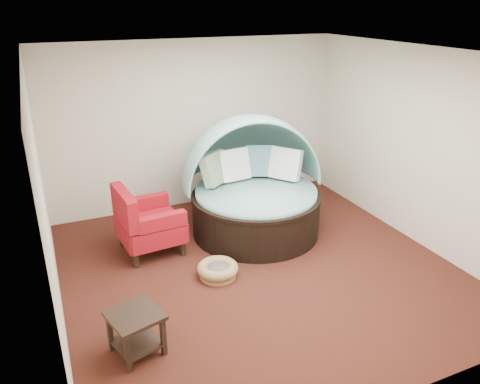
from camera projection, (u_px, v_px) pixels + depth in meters
name	position (u px, v px, depth m)	size (l,w,h in m)	color
floor	(259.00, 268.00, 6.32)	(5.00, 5.00, 0.00)	#411C12
wall_back	(195.00, 125.00, 7.90)	(5.00, 5.00, 0.00)	beige
wall_front	(400.00, 270.00, 3.67)	(5.00, 5.00, 0.00)	beige
wall_left	(44.00, 204.00, 4.85)	(5.00, 5.00, 0.00)	beige
wall_right	(417.00, 147.00, 6.71)	(5.00, 5.00, 0.00)	beige
ceiling	(262.00, 54.00, 5.24)	(5.00, 5.00, 0.00)	white
canopy_daybed	(254.00, 179.00, 7.09)	(2.28, 2.22, 1.80)	black
pet_basket	(218.00, 270.00, 6.10)	(0.72, 0.72, 0.19)	olive
red_armchair	(146.00, 223.00, 6.57)	(0.92, 0.93, 1.00)	black
side_table	(136.00, 328.00, 4.71)	(0.60, 0.60, 0.47)	black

